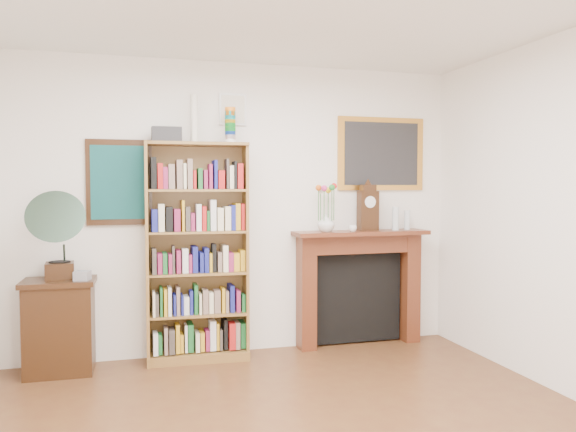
# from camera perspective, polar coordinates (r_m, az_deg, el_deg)

# --- Properties ---
(room) EXTENTS (4.51, 5.01, 2.81)m
(room) POSITION_cam_1_polar(r_m,az_deg,el_deg) (3.03, 2.66, -1.03)
(room) COLOR #582E1A
(room) RESTS_ON ground
(teal_poster) EXTENTS (0.58, 0.04, 0.78)m
(teal_poster) POSITION_cam_1_polar(r_m,az_deg,el_deg) (5.35, -16.76, 3.29)
(teal_poster) COLOR black
(teal_poster) RESTS_ON back_wall
(small_picture) EXTENTS (0.26, 0.04, 0.30)m
(small_picture) POSITION_cam_1_polar(r_m,az_deg,el_deg) (5.48, -5.64, 10.73)
(small_picture) COLOR white
(small_picture) RESTS_ON back_wall
(gilt_painting) EXTENTS (0.95, 0.04, 0.75)m
(gilt_painting) POSITION_cam_1_polar(r_m,az_deg,el_deg) (5.91, 9.44, 6.24)
(gilt_painting) COLOR gold
(gilt_painting) RESTS_ON back_wall
(bookshelf) EXTENTS (0.94, 0.38, 2.32)m
(bookshelf) POSITION_cam_1_polar(r_m,az_deg,el_deg) (5.24, -9.17, -2.36)
(bookshelf) COLOR brown
(bookshelf) RESTS_ON floor
(side_cabinet) EXTENTS (0.60, 0.44, 0.81)m
(side_cabinet) POSITION_cam_1_polar(r_m,az_deg,el_deg) (5.30, -22.18, -10.34)
(side_cabinet) COLOR black
(side_cabinet) RESTS_ON floor
(fireplace) EXTENTS (1.39, 0.34, 1.17)m
(fireplace) POSITION_cam_1_polar(r_m,az_deg,el_deg) (5.79, 7.18, -6.20)
(fireplace) COLOR #522813
(fireplace) RESTS_ON floor
(gramophone) EXTENTS (0.51, 0.61, 0.76)m
(gramophone) POSITION_cam_1_polar(r_m,az_deg,el_deg) (5.09, -22.42, -1.35)
(gramophone) COLOR black
(gramophone) RESTS_ON side_cabinet
(cd_stack) EXTENTS (0.15, 0.15, 0.08)m
(cd_stack) POSITION_cam_1_polar(r_m,az_deg,el_deg) (5.10, -20.17, -5.71)
(cd_stack) COLOR #B1B0BD
(cd_stack) RESTS_ON side_cabinet
(mantel_clock) EXTENTS (0.21, 0.13, 0.46)m
(mantel_clock) POSITION_cam_1_polar(r_m,az_deg,el_deg) (5.73, 8.12, 0.76)
(mantel_clock) COLOR black
(mantel_clock) RESTS_ON fireplace
(flower_vase) EXTENTS (0.17, 0.17, 0.17)m
(flower_vase) POSITION_cam_1_polar(r_m,az_deg,el_deg) (5.52, 3.89, -0.71)
(flower_vase) COLOR white
(flower_vase) RESTS_ON fireplace
(teacup) EXTENTS (0.09, 0.09, 0.06)m
(teacup) POSITION_cam_1_polar(r_m,az_deg,el_deg) (5.57, 6.58, -1.26)
(teacup) COLOR white
(teacup) RESTS_ON fireplace
(bottle_left) EXTENTS (0.07, 0.07, 0.24)m
(bottle_left) POSITION_cam_1_polar(r_m,az_deg,el_deg) (5.82, 10.86, -0.24)
(bottle_left) COLOR silver
(bottle_left) RESTS_ON fireplace
(bottle_right) EXTENTS (0.06, 0.06, 0.20)m
(bottle_right) POSITION_cam_1_polar(r_m,az_deg,el_deg) (5.93, 12.01, -0.39)
(bottle_right) COLOR silver
(bottle_right) RESTS_ON fireplace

